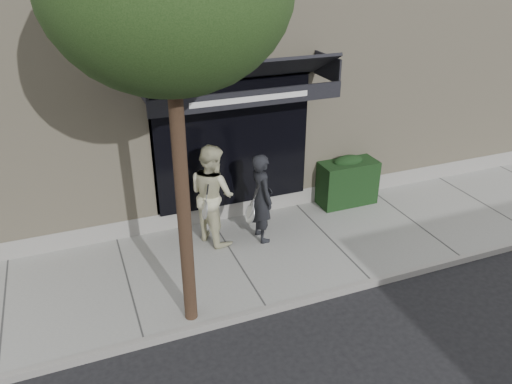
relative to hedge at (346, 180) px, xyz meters
name	(u,v)px	position (x,y,z in m)	size (l,w,h in m)	color
ground	(328,242)	(-1.10, -1.25, -0.66)	(80.00, 80.00, 0.00)	black
sidewalk	(329,240)	(-1.10, -1.25, -0.60)	(20.00, 3.00, 0.12)	gray
curb	(371,283)	(-1.10, -2.80, -0.59)	(20.00, 0.10, 0.14)	gray
building_facade	(243,59)	(-1.11, 3.71, 2.08)	(14.30, 8.04, 5.64)	#B5A88A
hedge	(346,180)	(0.00, 0.00, 0.00)	(1.30, 0.70, 1.14)	black
pedestrian_front	(261,198)	(-2.38, -0.77, 0.37)	(0.69, 0.82, 1.81)	black
pedestrian_back	(212,194)	(-3.27, -0.43, 0.46)	(1.07, 1.19, 2.01)	beige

